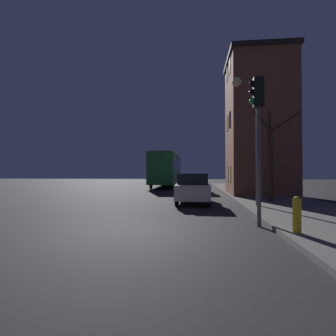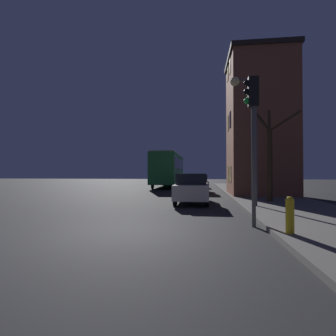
# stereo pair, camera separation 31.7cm
# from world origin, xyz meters

# --- Properties ---
(ground_plane) EXTENTS (120.00, 120.00, 0.00)m
(ground_plane) POSITION_xyz_m (0.00, 0.00, 0.00)
(ground_plane) COLOR black
(brick_building) EXTENTS (4.36, 4.90, 9.76)m
(brick_building) POSITION_xyz_m (6.07, 11.97, 5.04)
(brick_building) COLOR brown
(brick_building) RESTS_ON sidewalk
(streetlamp) EXTENTS (1.18, 0.42, 5.90)m
(streetlamp) POSITION_xyz_m (4.10, 5.21, 4.23)
(streetlamp) COLOR #4C4C4C
(streetlamp) RESTS_ON sidewalk
(traffic_light) EXTENTS (0.43, 0.24, 4.55)m
(traffic_light) POSITION_xyz_m (3.55, 1.13, 3.25)
(traffic_light) COLOR #4C4C4C
(traffic_light) RESTS_ON ground
(bare_tree) EXTENTS (2.32, 1.70, 5.00)m
(bare_tree) POSITION_xyz_m (5.57, 7.26, 2.69)
(bare_tree) COLOR #382819
(bare_tree) RESTS_ON sidewalk
(bus) EXTENTS (2.53, 11.76, 3.77)m
(bus) POSITION_xyz_m (-1.72, 22.86, 2.24)
(bus) COLOR #1E6B33
(bus) RESTS_ON ground
(car_near_lane) EXTENTS (1.71, 4.07, 1.59)m
(car_near_lane) POSITION_xyz_m (1.51, 6.97, 0.81)
(car_near_lane) COLOR beige
(car_near_lane) RESTS_ON ground
(car_mid_lane) EXTENTS (1.80, 4.23, 1.47)m
(car_mid_lane) POSITION_xyz_m (1.68, 14.43, 0.76)
(car_mid_lane) COLOR #B7BABF
(car_mid_lane) RESTS_ON ground
(car_far_lane) EXTENTS (1.89, 4.50, 1.35)m
(car_far_lane) POSITION_xyz_m (1.42, 22.15, 0.71)
(car_far_lane) COLOR black
(car_far_lane) RESTS_ON ground
(fire_hydrant) EXTENTS (0.21, 0.21, 0.91)m
(fire_hydrant) POSITION_xyz_m (4.16, -0.29, 0.62)
(fire_hydrant) COLOR gold
(fire_hydrant) RESTS_ON sidewalk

